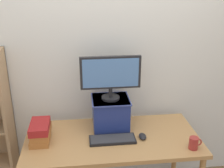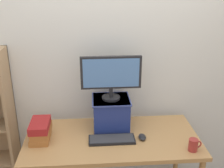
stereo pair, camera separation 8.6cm
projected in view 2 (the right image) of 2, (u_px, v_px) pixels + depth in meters
The scene contains 8 objects.
back_wall at pixel (108, 63), 2.71m from camera, with size 7.00×0.08×2.60m.
desk at pixel (112, 145), 2.49m from camera, with size 1.51×0.73×0.77m.
riser_box at pixel (111, 112), 2.58m from camera, with size 0.34×0.31×0.28m.
computer_monitor at pixel (111, 75), 2.44m from camera, with size 0.53×0.16×0.40m.
keyboard at pixel (112, 139), 2.40m from camera, with size 0.40×0.15×0.02m.
computer_mouse at pixel (142, 137), 2.43m from camera, with size 0.06×0.10×0.04m.
book_stack at pixel (40, 130), 2.40m from camera, with size 0.16×0.27×0.17m.
coffee_mug at pixel (193, 145), 2.25m from camera, with size 0.11×0.08×0.10m.
Camera 2 is at (-0.16, -2.11, 2.10)m, focal length 45.00 mm.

